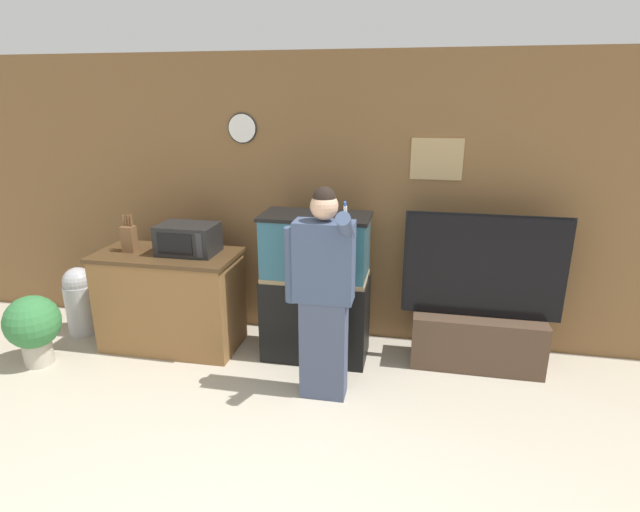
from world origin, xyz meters
name	(u,v)px	position (x,y,z in m)	size (l,w,h in m)	color
wall_back_paneled	(343,202)	(0.00, 2.90, 1.30)	(10.00, 0.08, 2.60)	brown
counter_island	(171,300)	(-1.50, 2.32, 0.45)	(1.26, 0.63, 0.90)	brown
microwave	(188,239)	(-1.29, 2.36, 1.03)	(0.51, 0.35, 0.26)	black
knife_block	(129,238)	(-1.83, 2.31, 1.03)	(0.11, 0.10, 0.34)	brown
aquarium_on_stand	(316,288)	(-0.15, 2.40, 0.65)	(0.91, 0.47, 1.30)	black
tv_on_stand	(478,323)	(1.23, 2.51, 0.39)	(1.31, 0.40, 1.33)	#4C3828
person_standing	(323,293)	(0.02, 1.80, 0.85)	(0.52, 0.39, 1.64)	#424C66
potted_plant	(33,325)	(-2.49, 1.77, 0.36)	(0.46, 0.46, 0.62)	#B2A899
trash_bin	(81,299)	(-2.50, 2.39, 0.34)	(0.29, 0.29, 0.67)	#B7B7BC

